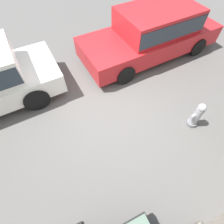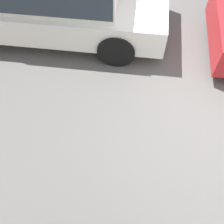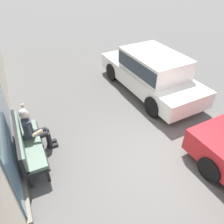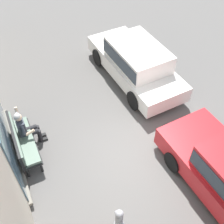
# 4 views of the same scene
# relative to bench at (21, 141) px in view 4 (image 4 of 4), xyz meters

# --- Properties ---
(ground_plane) EXTENTS (60.00, 60.00, 0.00)m
(ground_plane) POSITION_rel_bench_xyz_m (-1.43, -2.90, -0.58)
(ground_plane) COLOR #565451
(bench) EXTENTS (1.84, 0.55, 1.01)m
(bench) POSITION_rel_bench_xyz_m (0.00, 0.00, 0.00)
(bench) COLOR black
(bench) RESTS_ON ground_plane
(person_on_phone) EXTENTS (0.73, 0.74, 1.34)m
(person_on_phone) POSITION_rel_bench_xyz_m (0.30, -0.22, 0.13)
(person_on_phone) COLOR black
(person_on_phone) RESTS_ON ground_plane
(parked_car_mid) EXTENTS (4.54, 2.03, 1.51)m
(parked_car_mid) POSITION_rel_bench_xyz_m (1.63, -4.59, 0.24)
(parked_car_mid) COLOR white
(parked_car_mid) RESTS_ON ground_plane
(fire_hydrant) EXTENTS (0.38, 0.26, 0.81)m
(fire_hydrant) POSITION_rel_bench_xyz_m (-3.17, -1.58, -0.19)
(fire_hydrant) COLOR slate
(fire_hydrant) RESTS_ON ground_plane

